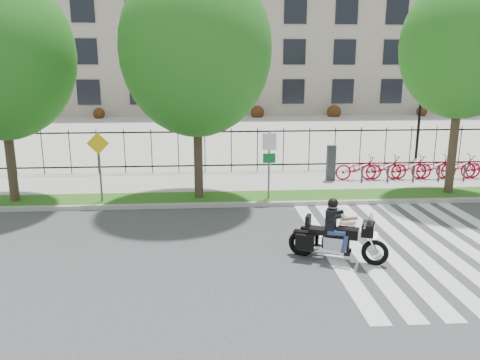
{
  "coord_description": "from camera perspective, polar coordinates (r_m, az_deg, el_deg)",
  "views": [
    {
      "loc": [
        -1.05,
        -11.81,
        4.81
      ],
      "look_at": [
        -0.03,
        3.0,
        1.24
      ],
      "focal_mm": 35.0,
      "sensor_mm": 36.0,
      "label": 1
    }
  ],
  "objects": [
    {
      "name": "lamp_post_right",
      "position": [
        26.3,
        21.19,
        9.14
      ],
      "size": [
        1.06,
        0.7,
        4.25
      ],
      "color": "black",
      "rests_on": "ground"
    },
    {
      "name": "crosswalk_stripes",
      "position": [
        14.04,
        21.27,
        -7.45
      ],
      "size": [
        5.7,
        8.0,
        0.01
      ],
      "primitive_type": null,
      "color": "silver",
      "rests_on": "ground"
    },
    {
      "name": "sign_pole_warning",
      "position": [
        17.11,
        -16.81,
        2.62
      ],
      "size": [
        0.78,
        0.09,
        2.49
      ],
      "color": "#59595B",
      "rests_on": "grass_verge"
    },
    {
      "name": "curb",
      "position": [
        16.63,
        -0.16,
        -3.01
      ],
      "size": [
        60.0,
        0.2,
        0.15
      ],
      "primitive_type": "cube",
      "color": "#9B9A92",
      "rests_on": "ground"
    },
    {
      "name": "motorcycle_rider",
      "position": [
        12.2,
        11.75,
        -6.68
      ],
      "size": [
        2.38,
        1.36,
        1.96
      ],
      "color": "black",
      "rests_on": "ground"
    },
    {
      "name": "sidewalk",
      "position": [
        19.86,
        -0.8,
        -0.26
      ],
      "size": [
        60.0,
        3.5,
        0.15
      ],
      "primitive_type": "cube",
      "color": "#9F9C95",
      "rests_on": "ground"
    },
    {
      "name": "street_tree_1",
      "position": [
        16.77,
        -5.39,
        15.59
      ],
      "size": [
        5.27,
        5.27,
        8.32
      ],
      "color": "#36281D",
      "rests_on": "grass_verge"
    },
    {
      "name": "bike_share_station",
      "position": [
        21.69,
        22.42,
        1.51
      ],
      "size": [
        8.97,
        0.89,
        1.5
      ],
      "color": "#2D2D33",
      "rests_on": "sidewalk"
    },
    {
      "name": "iron_fence",
      "position": [
        21.35,
        -1.07,
        3.66
      ],
      "size": [
        30.0,
        0.06,
        2.0
      ],
      "primitive_type": null,
      "color": "black",
      "rests_on": "sidewalk"
    },
    {
      "name": "grass_verge",
      "position": [
        17.45,
        -0.35,
        -2.21
      ],
      "size": [
        60.0,
        1.5,
        0.15
      ],
      "primitive_type": "cube",
      "color": "#1E5314",
      "rests_on": "ground"
    },
    {
      "name": "ground",
      "position": [
        12.79,
        1.06,
        -8.56
      ],
      "size": [
        120.0,
        120.0,
        0.0
      ],
      "primitive_type": "plane",
      "color": "#3A3A3D",
      "rests_on": "ground"
    },
    {
      "name": "sign_pole_regulatory",
      "position": [
        16.81,
        3.57,
        2.99
      ],
      "size": [
        0.5,
        0.09,
        2.5
      ],
      "color": "#59595B",
      "rests_on": "grass_verge"
    },
    {
      "name": "street_tree_2",
      "position": [
        19.12,
        25.6,
        14.44
      ],
      "size": [
        4.48,
        4.48,
        7.98
      ],
      "color": "#36281D",
      "rests_on": "grass_verge"
    },
    {
      "name": "office_building",
      "position": [
        56.97,
        -3.03,
        18.71
      ],
      "size": [
        60.0,
        21.9,
        20.15
      ],
      "color": "gray",
      "rests_on": "ground"
    },
    {
      "name": "plaza",
      "position": [
        37.13,
        -2.31,
        6.16
      ],
      "size": [
        80.0,
        34.0,
        0.1
      ],
      "primitive_type": "cube",
      "color": "#9F9C95",
      "rests_on": "ground"
    }
  ]
}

